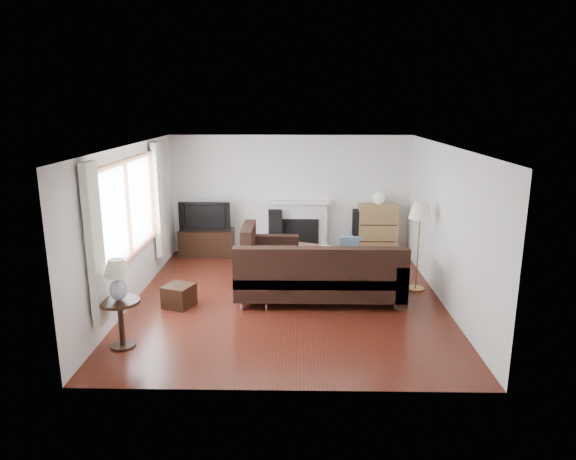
{
  "coord_description": "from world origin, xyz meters",
  "views": [
    {
      "loc": [
        0.16,
        -7.9,
        3.15
      ],
      "look_at": [
        0.0,
        0.3,
        1.1
      ],
      "focal_mm": 32.0,
      "sensor_mm": 36.0,
      "label": 1
    }
  ],
  "objects_px": {
    "bookshelf": "(377,230)",
    "floor_lamp": "(418,246)",
    "coffee_table": "(313,260)",
    "tv_stand": "(207,242)",
    "sectional_sofa": "(319,273)",
    "side_table": "(121,324)"
  },
  "relations": [
    {
      "from": "tv_stand",
      "to": "sectional_sofa",
      "type": "height_order",
      "value": "sectional_sofa"
    },
    {
      "from": "bookshelf",
      "to": "sectional_sofa",
      "type": "xyz_separation_m",
      "value": [
        -1.31,
        -2.56,
        -0.08
      ]
    },
    {
      "from": "floor_lamp",
      "to": "side_table",
      "type": "height_order",
      "value": "floor_lamp"
    },
    {
      "from": "sectional_sofa",
      "to": "coffee_table",
      "type": "height_order",
      "value": "sectional_sofa"
    },
    {
      "from": "bookshelf",
      "to": "coffee_table",
      "type": "distance_m",
      "value": 1.8
    },
    {
      "from": "bookshelf",
      "to": "sectional_sofa",
      "type": "relative_size",
      "value": 0.38
    },
    {
      "from": "bookshelf",
      "to": "tv_stand",
      "type": "bearing_deg",
      "value": -179.02
    },
    {
      "from": "sectional_sofa",
      "to": "side_table",
      "type": "distance_m",
      "value": 3.16
    },
    {
      "from": "sectional_sofa",
      "to": "side_table",
      "type": "height_order",
      "value": "sectional_sofa"
    },
    {
      "from": "tv_stand",
      "to": "bookshelf",
      "type": "distance_m",
      "value": 3.59
    },
    {
      "from": "tv_stand",
      "to": "sectional_sofa",
      "type": "distance_m",
      "value": 3.38
    },
    {
      "from": "bookshelf",
      "to": "coffee_table",
      "type": "xyz_separation_m",
      "value": [
        -1.37,
        -1.13,
        -0.31
      ]
    },
    {
      "from": "sectional_sofa",
      "to": "side_table",
      "type": "relative_size",
      "value": 4.45
    },
    {
      "from": "bookshelf",
      "to": "floor_lamp",
      "type": "xyz_separation_m",
      "value": [
        0.38,
        -2.03,
        0.22
      ]
    },
    {
      "from": "bookshelf",
      "to": "floor_lamp",
      "type": "bearing_deg",
      "value": -79.26
    },
    {
      "from": "bookshelf",
      "to": "floor_lamp",
      "type": "height_order",
      "value": "floor_lamp"
    },
    {
      "from": "bookshelf",
      "to": "side_table",
      "type": "distance_m",
      "value": 5.82
    },
    {
      "from": "floor_lamp",
      "to": "side_table",
      "type": "bearing_deg",
      "value": -152.96
    },
    {
      "from": "tv_stand",
      "to": "bookshelf",
      "type": "height_order",
      "value": "bookshelf"
    },
    {
      "from": "sectional_sofa",
      "to": "floor_lamp",
      "type": "distance_m",
      "value": 1.8
    },
    {
      "from": "coffee_table",
      "to": "floor_lamp",
      "type": "height_order",
      "value": "floor_lamp"
    },
    {
      "from": "tv_stand",
      "to": "coffee_table",
      "type": "relative_size",
      "value": 0.92
    }
  ]
}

